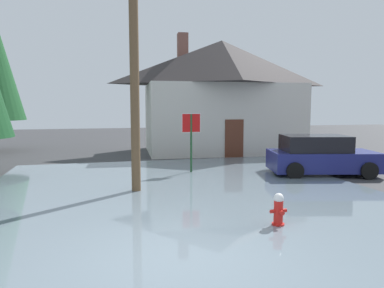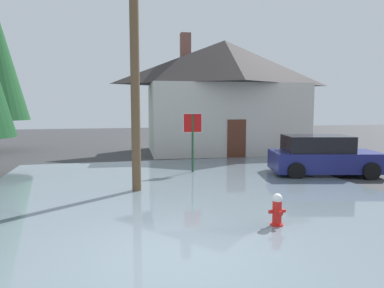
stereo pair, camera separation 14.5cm
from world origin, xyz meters
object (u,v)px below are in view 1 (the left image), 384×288
Objects in this scene: utility_pole at (134,42)px; parked_car at (320,156)px; house at (221,95)px; fire_hydrant at (278,211)px; stop_sign_far at (191,131)px.

utility_pole reaches higher than parked_car.
utility_pole is 0.90× the size of house.
fire_hydrant is 13.95m from house.
parked_car is at bearing 9.05° from utility_pole.
house reaches higher than stop_sign_far.
house is 2.23× the size of parked_car.
stop_sign_far is 0.25× the size of house.
utility_pole is at bearing -170.95° from parked_car.
parked_car is at bearing 48.87° from fire_hydrant.
fire_hydrant is at bearing -87.62° from stop_sign_far.
utility_pole is 8.31m from parked_car.
house reaches higher than parked_car.
utility_pole is at bearing -122.88° from house.
stop_sign_far is (2.44, 2.68, -2.86)m from utility_pole.
parked_car is (4.56, 5.22, 0.37)m from fire_hydrant.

